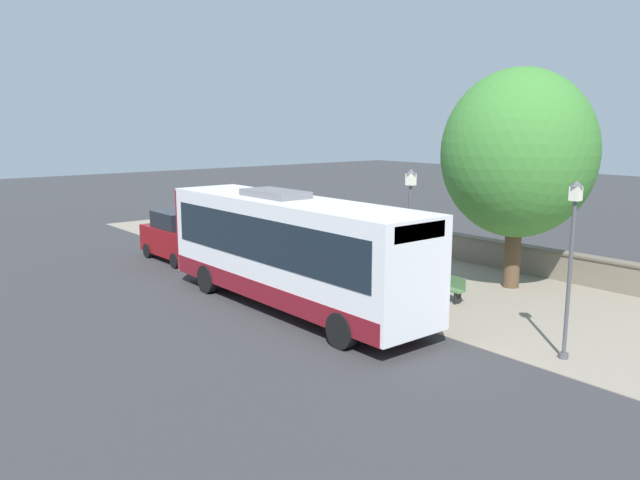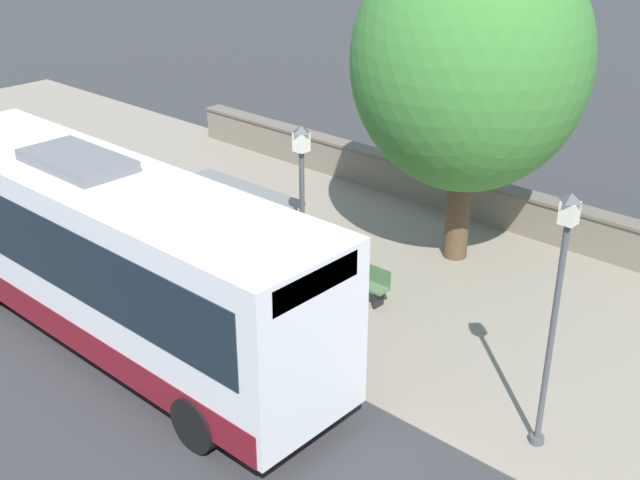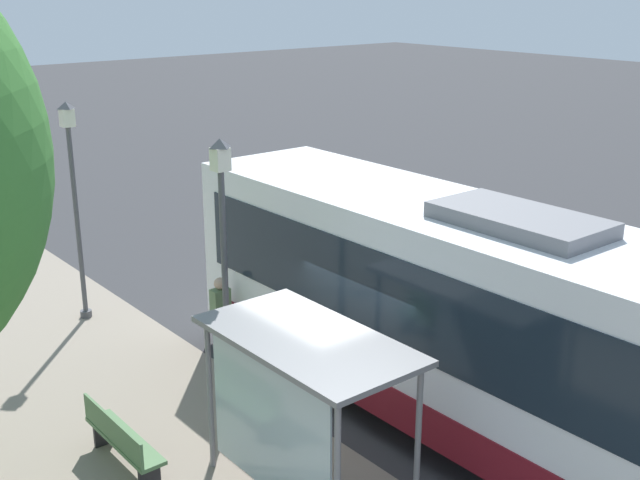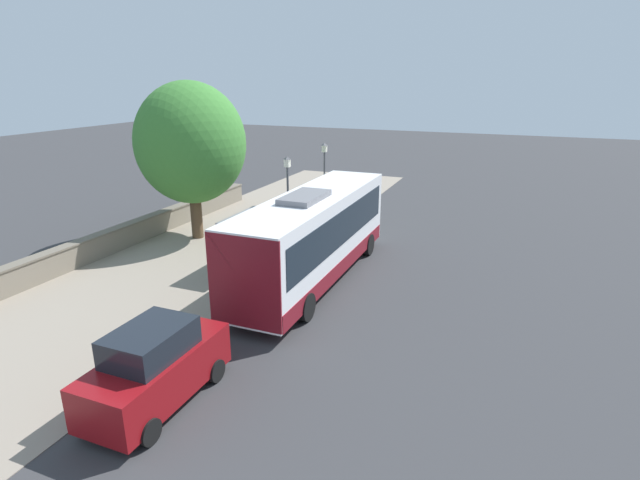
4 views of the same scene
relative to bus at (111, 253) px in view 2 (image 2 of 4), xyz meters
The scene contains 10 objects.
ground_plane 2.83m from the bus, 146.69° to the left, with size 120.00×120.00×0.00m, color #353538.
sidewalk_plaza 6.60m from the bus, 169.75° to the left, with size 9.00×44.00×0.02m.
stone_wall 10.41m from the bus, behind, with size 0.60×20.00×1.12m.
bus is the anchor object (origin of this frame).
bus_shelter 3.06m from the bus, behind, with size 1.64×3.10×2.40m.
pedestrian 4.87m from the bus, 109.21° to the left, with size 0.34×0.22×1.65m.
bench 5.42m from the bus, 152.08° to the left, with size 0.40×1.83×0.88m.
street_lamp_near 8.50m from the bus, 108.78° to the left, with size 0.28×0.28×4.56m.
street_lamp_far 3.85m from the bus, 131.12° to the left, with size 0.28×0.28×4.57m.
shade_tree 8.88m from the bus, 158.95° to the left, with size 5.42×5.42×7.87m.
Camera 2 is at (9.44, 11.43, 8.87)m, focal length 45.00 mm.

